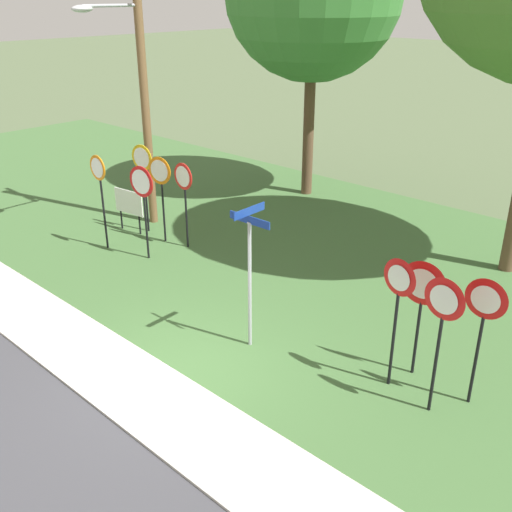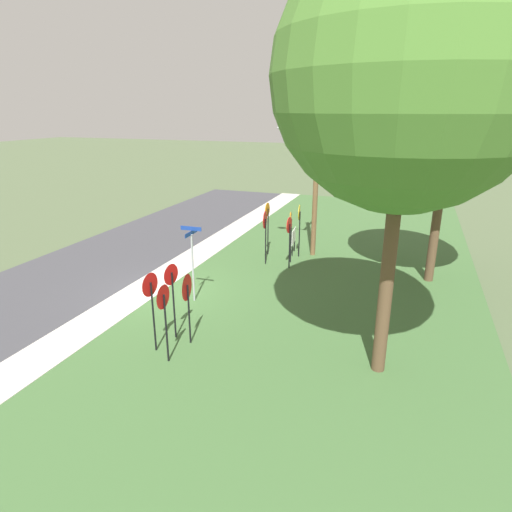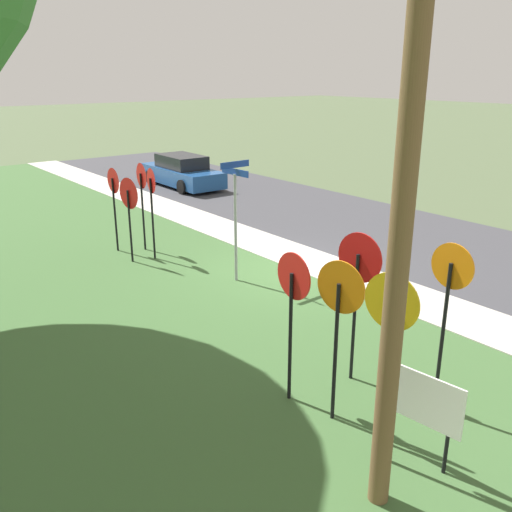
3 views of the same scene
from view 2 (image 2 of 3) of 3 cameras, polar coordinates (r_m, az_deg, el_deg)
name	(u,v)px [view 2 (image 2 of 3)]	position (r m, az deg, el deg)	size (l,w,h in m)	color
ground_plane	(162,292)	(17.67, -12.23, -4.70)	(160.00, 160.00, 0.00)	#4C5B3D
road_asphalt	(66,277)	(20.51, -23.72, -2.56)	(44.00, 6.40, 0.01)	#3D3D42
sidewalk_strip	(145,289)	(18.08, -14.40, -4.22)	(44.00, 1.60, 0.06)	#BCB7AD
grass_median	(310,315)	(15.53, 7.13, -7.71)	(44.00, 12.00, 0.04)	#3D6033
stop_sign_near_left	(291,226)	(20.05, 4.59, 3.97)	(0.75, 0.16, 2.43)	black
stop_sign_near_right	(268,218)	(21.14, 1.53, 5.08)	(0.67, 0.09, 2.60)	black
stop_sign_far_left	(265,226)	(19.79, 1.21, 4.01)	(0.80, 0.13, 2.50)	black
stop_sign_far_center	(299,219)	(20.90, 5.72, 4.83)	(0.73, 0.14, 2.57)	black
stop_sign_far_right	(289,232)	(19.30, 4.39, 3.23)	(0.71, 0.10, 2.37)	black
yield_sign_near_left	(151,294)	(12.85, -13.71, -4.83)	(0.71, 0.12, 2.47)	black
yield_sign_near_right	(172,284)	(13.45, -11.05, -3.63)	(0.66, 0.13, 2.46)	black
yield_sign_far_left	(187,293)	(13.11, -9.09, -4.80)	(0.82, 0.14, 2.26)	black
yield_sign_far_right	(163,305)	(12.25, -12.08, -6.38)	(0.70, 0.10, 2.35)	black
street_name_post	(192,257)	(16.02, -8.38, -0.17)	(0.96, 0.82, 2.89)	#9EA0A8
utility_pole	(314,161)	(20.80, 7.63, 12.28)	(2.10, 2.07, 8.47)	brown
notice_board	(294,237)	(21.57, 4.98, 2.44)	(1.10, 0.16, 1.25)	black
oak_tree_left	(450,120)	(18.56, 24.20, 15.98)	(5.50, 5.50, 9.24)	brown
oak_tree_right	(408,75)	(10.98, 19.41, 21.52)	(6.23, 6.23, 10.71)	brown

